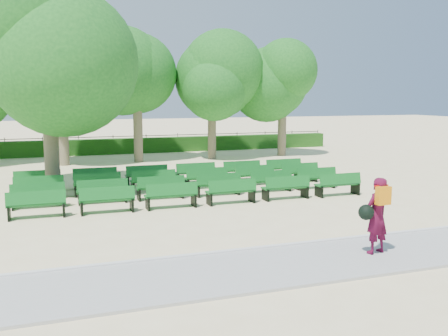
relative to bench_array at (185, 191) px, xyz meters
name	(u,v)px	position (x,y,z in m)	size (l,w,h in m)	color
ground	(196,197)	(0.22, -0.72, -0.08)	(120.00, 120.00, 0.00)	beige
paving	(299,264)	(0.22, -8.12, -0.05)	(30.00, 2.20, 0.06)	#A4A49F
curb	(275,247)	(0.22, -6.97, -0.03)	(30.00, 0.12, 0.10)	silver
hedge	(131,146)	(0.22, 13.28, 0.37)	(26.00, 0.70, 0.90)	#1D4D13
fence	(130,152)	(0.22, 13.68, -0.08)	(26.00, 0.10, 1.02)	black
tree_line	(143,161)	(0.22, 9.28, -0.08)	(21.80, 6.80, 7.04)	#1F6B1F
bench_array	(185,191)	(0.00, 0.00, 0.00)	(1.59, 0.51, 1.00)	#11621E
tree_among	(46,49)	(-4.37, 1.79, 4.93)	(5.04, 5.04, 7.31)	brown
person	(376,215)	(2.04, -8.11, 0.83)	(0.81, 0.54, 1.65)	#4A0A24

